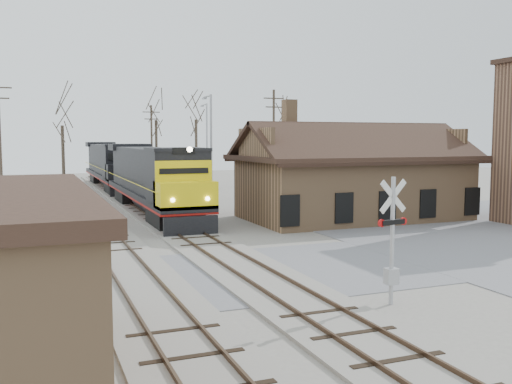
% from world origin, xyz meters
% --- Properties ---
extents(ground, '(140.00, 140.00, 0.00)m').
position_xyz_m(ground, '(0.00, 0.00, 0.00)').
color(ground, gray).
rests_on(ground, ground).
extents(road, '(60.00, 9.00, 0.03)m').
position_xyz_m(road, '(0.00, 0.00, 0.01)').
color(road, slate).
rests_on(road, ground).
extents(track_main, '(3.40, 90.00, 0.24)m').
position_xyz_m(track_main, '(0.00, 15.00, 0.07)').
color(track_main, gray).
rests_on(track_main, ground).
extents(track_siding, '(3.40, 90.00, 0.24)m').
position_xyz_m(track_siding, '(-4.50, 15.00, 0.07)').
color(track_siding, gray).
rests_on(track_siding, ground).
extents(depot, '(15.20, 9.31, 7.90)m').
position_xyz_m(depot, '(11.99, 12.00, 2.41)').
color(depot, '#9E7651').
rests_on(depot, ground).
extents(locomotive_lead, '(3.28, 21.93, 4.87)m').
position_xyz_m(locomotive_lead, '(0.00, 19.18, 2.56)').
color(locomotive_lead, black).
rests_on(locomotive_lead, ground).
extents(locomotive_trailing, '(3.28, 21.93, 4.61)m').
position_xyz_m(locomotive_trailing, '(0.00, 41.39, 2.56)').
color(locomotive_trailing, black).
rests_on(locomotive_trailing, ground).
extents(crossbuck_near, '(1.18, 0.31, 4.16)m').
position_xyz_m(crossbuck_near, '(2.73, -5.76, 1.94)').
color(crossbuck_near, '#A5A8AD').
rests_on(crossbuck_near, ground).
extents(crossbuck_far, '(1.04, 0.27, 3.64)m').
position_xyz_m(crossbuck_far, '(-7.48, 5.64, 1.73)').
color(crossbuck_far, '#A5A8AD').
rests_on(crossbuck_far, ground).
extents(streetlight_b, '(0.25, 2.04, 8.66)m').
position_xyz_m(streetlight_b, '(4.78, 20.76, 4.87)').
color(streetlight_b, '#A5A8AD').
rests_on(streetlight_b, ground).
extents(streetlight_c, '(0.25, 2.04, 9.04)m').
position_xyz_m(streetlight_c, '(9.57, 37.88, 5.06)').
color(streetlight_c, '#A5A8AD').
rests_on(streetlight_c, ground).
extents(utility_pole_a, '(2.00, 0.24, 10.01)m').
position_xyz_m(utility_pole_a, '(-10.16, 26.95, 5.23)').
color(utility_pole_a, '#382D23').
rests_on(utility_pole_a, ground).
extents(utility_pole_b, '(2.00, 0.24, 9.17)m').
position_xyz_m(utility_pole_b, '(5.18, 45.45, 4.81)').
color(utility_pole_b, '#382D23').
rests_on(utility_pole_b, ground).
extents(utility_pole_c, '(2.00, 0.24, 9.84)m').
position_xyz_m(utility_pole_c, '(13.14, 28.03, 5.15)').
color(utility_pole_c, '#382D23').
rests_on(utility_pole_c, ground).
extents(tree_b, '(4.41, 4.41, 10.81)m').
position_xyz_m(tree_b, '(-5.00, 38.66, 7.70)').
color(tree_b, '#382D23').
rests_on(tree_b, ground).
extents(tree_c, '(4.98, 4.98, 12.19)m').
position_xyz_m(tree_c, '(5.80, 45.84, 8.68)').
color(tree_c, '#382D23').
rests_on(tree_c, ground).
extents(tree_d, '(4.96, 4.96, 12.15)m').
position_xyz_m(tree_d, '(9.24, 40.80, 8.65)').
color(tree_d, '#382D23').
rests_on(tree_d, ground).
extents(tree_e, '(4.44, 4.44, 10.87)m').
position_xyz_m(tree_e, '(19.29, 40.48, 7.74)').
color(tree_e, '#382D23').
rests_on(tree_e, ground).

